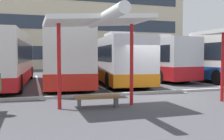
{
  "coord_description": "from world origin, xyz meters",
  "views": [
    {
      "loc": [
        -5.9,
        -11.25,
        1.97
      ],
      "look_at": [
        -1.54,
        2.47,
        1.13
      ],
      "focal_mm": 40.81,
      "sensor_mm": 36.0,
      "label": 1
    }
  ],
  "objects_px": {
    "coach_bus_1": "(67,59)",
    "coach_bus_2": "(114,60)",
    "coach_bus_4": "(194,58)",
    "bench_1": "(98,98)",
    "coach_bus_3": "(147,59)",
    "coach_bus_0": "(7,59)",
    "waiting_shelter_1": "(98,23)"
  },
  "relations": [
    {
      "from": "coach_bus_2",
      "to": "coach_bus_3",
      "type": "relative_size",
      "value": 1.0
    },
    {
      "from": "coach_bus_3",
      "to": "bench_1",
      "type": "distance_m",
      "value": 12.45
    },
    {
      "from": "coach_bus_1",
      "to": "coach_bus_4",
      "type": "relative_size",
      "value": 1.07
    },
    {
      "from": "waiting_shelter_1",
      "to": "coach_bus_1",
      "type": "bearing_deg",
      "value": 89.89
    },
    {
      "from": "coach_bus_3",
      "to": "waiting_shelter_1",
      "type": "xyz_separation_m",
      "value": [
        -6.9,
        -10.42,
        1.53
      ]
    },
    {
      "from": "waiting_shelter_1",
      "to": "bench_1",
      "type": "xyz_separation_m",
      "value": [
        -0.0,
        0.14,
        -2.82
      ]
    },
    {
      "from": "coach_bus_1",
      "to": "bench_1",
      "type": "bearing_deg",
      "value": -90.11
    },
    {
      "from": "coach_bus_2",
      "to": "coach_bus_3",
      "type": "xyz_separation_m",
      "value": [
        3.56,
        1.99,
        0.03
      ]
    },
    {
      "from": "coach_bus_1",
      "to": "coach_bus_2",
      "type": "distance_m",
      "value": 3.37
    },
    {
      "from": "coach_bus_3",
      "to": "bench_1",
      "type": "xyz_separation_m",
      "value": [
        -6.9,
        -10.28,
        -1.29
      ]
    },
    {
      "from": "coach_bus_0",
      "to": "bench_1",
      "type": "relative_size",
      "value": 6.73
    },
    {
      "from": "coach_bus_2",
      "to": "coach_bus_3",
      "type": "height_order",
      "value": "coach_bus_3"
    },
    {
      "from": "waiting_shelter_1",
      "to": "bench_1",
      "type": "distance_m",
      "value": 2.83
    },
    {
      "from": "coach_bus_2",
      "to": "bench_1",
      "type": "xyz_separation_m",
      "value": [
        -3.34,
        -8.28,
        -1.26
      ]
    },
    {
      "from": "coach_bus_4",
      "to": "coach_bus_1",
      "type": "bearing_deg",
      "value": -179.36
    },
    {
      "from": "waiting_shelter_1",
      "to": "coach_bus_2",
      "type": "bearing_deg",
      "value": 68.37
    },
    {
      "from": "coach_bus_0",
      "to": "coach_bus_2",
      "type": "distance_m",
      "value": 7.26
    },
    {
      "from": "coach_bus_1",
      "to": "waiting_shelter_1",
      "type": "xyz_separation_m",
      "value": [
        -0.02,
        -8.96,
        1.44
      ]
    },
    {
      "from": "coach_bus_1",
      "to": "bench_1",
      "type": "height_order",
      "value": "coach_bus_1"
    },
    {
      "from": "coach_bus_1",
      "to": "waiting_shelter_1",
      "type": "height_order",
      "value": "coach_bus_1"
    },
    {
      "from": "coach_bus_2",
      "to": "coach_bus_4",
      "type": "bearing_deg",
      "value": 5.21
    },
    {
      "from": "coach_bus_1",
      "to": "coach_bus_2",
      "type": "height_order",
      "value": "coach_bus_1"
    },
    {
      "from": "coach_bus_0",
      "to": "waiting_shelter_1",
      "type": "relative_size",
      "value": 2.75
    },
    {
      "from": "coach_bus_1",
      "to": "coach_bus_4",
      "type": "bearing_deg",
      "value": 0.64
    },
    {
      "from": "bench_1",
      "to": "coach_bus_3",
      "type": "bearing_deg",
      "value": 56.1
    },
    {
      "from": "coach_bus_2",
      "to": "waiting_shelter_1",
      "type": "height_order",
      "value": "same"
    },
    {
      "from": "bench_1",
      "to": "coach_bus_1",
      "type": "bearing_deg",
      "value": 89.89
    },
    {
      "from": "coach_bus_0",
      "to": "coach_bus_3",
      "type": "height_order",
      "value": "coach_bus_0"
    },
    {
      "from": "coach_bus_3",
      "to": "bench_1",
      "type": "relative_size",
      "value": 6.24
    },
    {
      "from": "coach_bus_1",
      "to": "coach_bus_2",
      "type": "relative_size",
      "value": 1.16
    },
    {
      "from": "coach_bus_3",
      "to": "waiting_shelter_1",
      "type": "bearing_deg",
      "value": -123.53
    },
    {
      "from": "coach_bus_0",
      "to": "coach_bus_4",
      "type": "xyz_separation_m",
      "value": [
        14.45,
        0.22,
        0.01
      ]
    }
  ]
}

